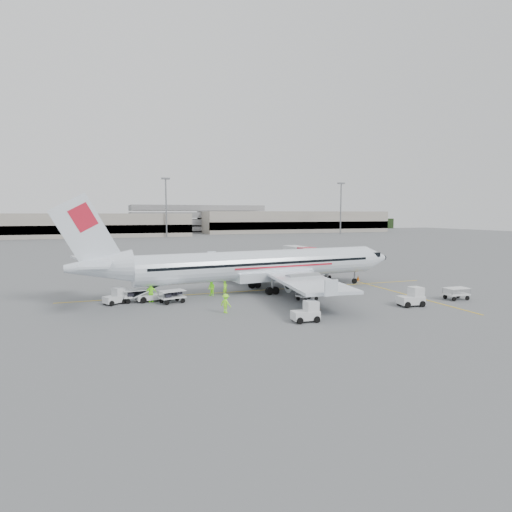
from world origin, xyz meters
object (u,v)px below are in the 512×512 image
at_px(aircraft, 263,245).
at_px(jet_bridge, 307,261).
at_px(tug_mid, 305,312).
at_px(tug_aft, 114,296).
at_px(tug_fore, 411,297).
at_px(belt_loader, 154,288).

bearing_deg(aircraft, jet_bridge, 39.28).
bearing_deg(aircraft, tug_mid, -102.02).
bearing_deg(tug_aft, aircraft, -25.77).
relative_size(tug_fore, tug_mid, 1.08).
distance_m(jet_bridge, tug_fore, 22.91).
height_order(jet_bridge, belt_loader, jet_bridge).
xyz_separation_m(belt_loader, tug_fore, (22.91, -10.81, -0.39)).
distance_m(tug_mid, tug_aft, 19.17).
height_order(tug_fore, tug_aft, tug_fore).
bearing_deg(jet_bridge, belt_loader, -155.65).
relative_size(jet_bridge, tug_fore, 6.36).
height_order(belt_loader, tug_fore, belt_loader).
bearing_deg(belt_loader, tug_aft, 176.18).
distance_m(tug_fore, tug_aft, 28.70).
distance_m(aircraft, jet_bridge, 15.63).
xyz_separation_m(aircraft, tug_fore, (10.61, -12.07, -4.36)).
xyz_separation_m(jet_bridge, tug_aft, (-26.94, -12.50, -1.19)).
relative_size(jet_bridge, tug_mid, 6.87).
bearing_deg(tug_mid, belt_loader, 132.13).
bearing_deg(jet_bridge, tug_mid, -119.60).
height_order(aircraft, jet_bridge, aircraft).
bearing_deg(tug_mid, jet_bridge, 65.78).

